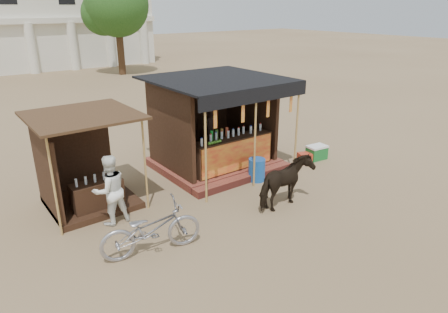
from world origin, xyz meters
TOP-DOWN VIEW (x-y plane):
  - ground at (0.00, 0.00)m, footprint 120.00×120.00m
  - main_stall at (1.00, 3.36)m, footprint 3.60×3.61m
  - secondary_stall at (-3.17, 3.24)m, footprint 2.40×2.40m
  - cow at (0.82, 0.16)m, footprint 1.60×0.88m
  - motorbike at (-2.75, 0.37)m, footprint 2.16×1.13m
  - bystander at (-2.92, 2.00)m, footprint 0.84×0.67m
  - blue_barrel at (1.33, 1.81)m, footprint 0.59×0.59m
  - red_crate at (3.57, 2.00)m, footprint 0.50×0.47m
  - cooler at (4.04, 1.92)m, footprint 0.68×0.51m
  - tree at (5.81, 22.14)m, footprint 4.50×4.40m

SIDE VIEW (x-z plane):
  - ground at x=0.00m, z-range 0.00..0.00m
  - red_crate at x=3.57m, z-range 0.00..0.28m
  - cooler at x=4.04m, z-range 0.00..0.46m
  - blue_barrel at x=1.33m, z-range 0.00..0.66m
  - motorbike at x=-2.75m, z-range 0.00..1.08m
  - cow at x=0.82m, z-range 0.00..1.29m
  - bystander at x=-2.92m, z-range 0.00..1.66m
  - secondary_stall at x=-3.17m, z-range -0.34..2.04m
  - main_stall at x=1.00m, z-range -0.36..2.42m
  - tree at x=5.81m, z-range 1.13..8.13m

